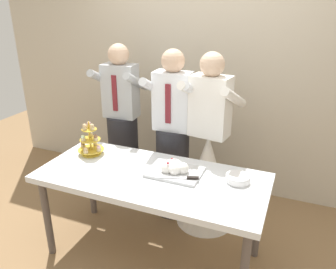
{
  "coord_description": "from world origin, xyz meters",
  "views": [
    {
      "loc": [
        1.01,
        -2.09,
        2.07
      ],
      "look_at": [
        0.08,
        0.15,
        1.07
      ],
      "focal_mm": 35.89,
      "sensor_mm": 36.0,
      "label": 1
    }
  ],
  "objects_px": {
    "person_guest": "(123,132)",
    "person_groom": "(173,145)",
    "cupcake_stand": "(90,142)",
    "plate_stack": "(238,179)",
    "person_bride": "(207,168)",
    "dessert_table": "(151,183)",
    "main_cake_tray": "(175,169)"
  },
  "relations": [
    {
      "from": "dessert_table",
      "to": "person_guest",
      "type": "bearing_deg",
      "value": 131.89
    },
    {
      "from": "main_cake_tray",
      "to": "person_bride",
      "type": "height_order",
      "value": "person_bride"
    },
    {
      "from": "person_groom",
      "to": "cupcake_stand",
      "type": "bearing_deg",
      "value": -138.4
    },
    {
      "from": "main_cake_tray",
      "to": "person_guest",
      "type": "height_order",
      "value": "person_guest"
    },
    {
      "from": "person_bride",
      "to": "person_groom",
      "type": "bearing_deg",
      "value": 175.39
    },
    {
      "from": "main_cake_tray",
      "to": "person_guest",
      "type": "relative_size",
      "value": 0.26
    },
    {
      "from": "plate_stack",
      "to": "person_bride",
      "type": "bearing_deg",
      "value": 128.03
    },
    {
      "from": "cupcake_stand",
      "to": "person_groom",
      "type": "height_order",
      "value": "person_groom"
    },
    {
      "from": "cupcake_stand",
      "to": "person_guest",
      "type": "distance_m",
      "value": 0.66
    },
    {
      "from": "plate_stack",
      "to": "cupcake_stand",
      "type": "bearing_deg",
      "value": -179.53
    },
    {
      "from": "person_groom",
      "to": "plate_stack",
      "type": "bearing_deg",
      "value": -34.4
    },
    {
      "from": "dessert_table",
      "to": "cupcake_stand",
      "type": "relative_size",
      "value": 5.9
    },
    {
      "from": "main_cake_tray",
      "to": "person_bride",
      "type": "xyz_separation_m",
      "value": [
        0.12,
        0.53,
        -0.23
      ]
    },
    {
      "from": "cupcake_stand",
      "to": "main_cake_tray",
      "type": "bearing_deg",
      "value": -3.57
    },
    {
      "from": "plate_stack",
      "to": "person_groom",
      "type": "height_order",
      "value": "person_groom"
    },
    {
      "from": "dessert_table",
      "to": "plate_stack",
      "type": "distance_m",
      "value": 0.67
    },
    {
      "from": "dessert_table",
      "to": "person_groom",
      "type": "height_order",
      "value": "person_groom"
    },
    {
      "from": "dessert_table",
      "to": "cupcake_stand",
      "type": "xyz_separation_m",
      "value": [
        -0.66,
        0.14,
        0.19
      ]
    },
    {
      "from": "person_bride",
      "to": "main_cake_tray",
      "type": "bearing_deg",
      "value": -102.54
    },
    {
      "from": "plate_stack",
      "to": "person_bride",
      "type": "height_order",
      "value": "person_bride"
    },
    {
      "from": "cupcake_stand",
      "to": "person_groom",
      "type": "xyz_separation_m",
      "value": [
        0.57,
        0.51,
        -0.14
      ]
    },
    {
      "from": "main_cake_tray",
      "to": "cupcake_stand",
      "type": "bearing_deg",
      "value": 176.43
    },
    {
      "from": "dessert_table",
      "to": "person_guest",
      "type": "distance_m",
      "value": 1.05
    },
    {
      "from": "dessert_table",
      "to": "person_groom",
      "type": "bearing_deg",
      "value": 97.05
    },
    {
      "from": "person_bride",
      "to": "person_guest",
      "type": "height_order",
      "value": "same"
    },
    {
      "from": "dessert_table",
      "to": "main_cake_tray",
      "type": "xyz_separation_m",
      "value": [
        0.16,
        0.09,
        0.12
      ]
    },
    {
      "from": "person_guest",
      "to": "main_cake_tray",
      "type": "bearing_deg",
      "value": -38.62
    },
    {
      "from": "main_cake_tray",
      "to": "person_bride",
      "type": "relative_size",
      "value": 0.26
    },
    {
      "from": "person_guest",
      "to": "person_groom",
      "type": "bearing_deg",
      "value": -11.8
    },
    {
      "from": "cupcake_stand",
      "to": "main_cake_tray",
      "type": "distance_m",
      "value": 0.82
    },
    {
      "from": "dessert_table",
      "to": "cupcake_stand",
      "type": "height_order",
      "value": "cupcake_stand"
    },
    {
      "from": "dessert_table",
      "to": "person_groom",
      "type": "relative_size",
      "value": 1.08
    }
  ]
}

